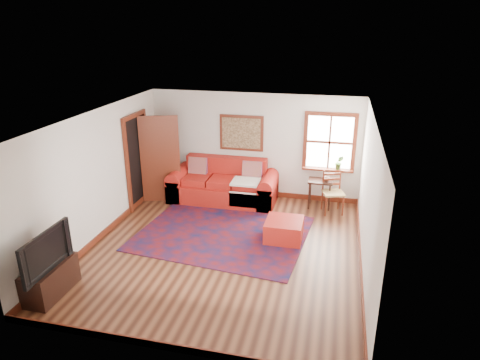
% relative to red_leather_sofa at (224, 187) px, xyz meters
% --- Properties ---
extents(ground, '(5.50, 5.50, 0.00)m').
position_rel_red_leather_sofa_xyz_m(ground, '(0.63, -2.27, -0.33)').
color(ground, '#3B1B0F').
rests_on(ground, ground).
extents(room_envelope, '(5.04, 5.54, 2.52)m').
position_rel_red_leather_sofa_xyz_m(room_envelope, '(0.63, -2.25, 1.33)').
color(room_envelope, silver).
rests_on(room_envelope, ground).
extents(window, '(1.18, 0.20, 1.38)m').
position_rel_red_leather_sofa_xyz_m(window, '(2.41, 0.44, 0.99)').
color(window, white).
rests_on(window, ground).
extents(doorway, '(0.89, 1.08, 2.14)m').
position_rel_red_leather_sofa_xyz_m(doorway, '(-1.58, -0.48, 0.74)').
color(doorway, black).
rests_on(doorway, ground).
extents(framed_artwork, '(1.05, 0.07, 0.85)m').
position_rel_red_leather_sofa_xyz_m(framed_artwork, '(0.33, 0.45, 1.22)').
color(framed_artwork, maroon).
rests_on(framed_artwork, ground).
extents(persian_rug, '(3.51, 2.93, 0.02)m').
position_rel_red_leather_sofa_xyz_m(persian_rug, '(0.44, -1.70, -0.32)').
color(persian_rug, '#5F0D10').
rests_on(persian_rug, ground).
extents(red_leather_sofa, '(2.51, 1.04, 0.98)m').
position_rel_red_leather_sofa_xyz_m(red_leather_sofa, '(0.00, 0.00, 0.00)').
color(red_leather_sofa, '#AE1D16').
rests_on(red_leather_sofa, ground).
extents(red_ottoman, '(0.71, 0.71, 0.41)m').
position_rel_red_leather_sofa_xyz_m(red_ottoman, '(1.67, -1.65, -0.12)').
color(red_ottoman, '#AE1D16').
rests_on(red_ottoman, ground).
extents(side_table, '(0.55, 0.41, 0.66)m').
position_rel_red_leather_sofa_xyz_m(side_table, '(2.25, 0.08, 0.21)').
color(side_table, black).
rests_on(side_table, ground).
extents(ladder_back_chair, '(0.54, 0.53, 0.94)m').
position_rel_red_leather_sofa_xyz_m(ladder_back_chair, '(2.53, -0.10, 0.19)').
color(ladder_back_chair, tan).
rests_on(ladder_back_chair, ground).
extents(media_cabinet, '(0.42, 0.93, 0.51)m').
position_rel_red_leather_sofa_xyz_m(media_cabinet, '(-1.65, -4.25, -0.07)').
color(media_cabinet, black).
rests_on(media_cabinet, ground).
extents(television, '(0.15, 1.11, 0.64)m').
position_rel_red_leather_sofa_xyz_m(television, '(-1.63, -4.37, 0.51)').
color(television, black).
rests_on(television, media_cabinet).
extents(candle_hurricane, '(0.12, 0.12, 0.18)m').
position_rel_red_leather_sofa_xyz_m(candle_hurricane, '(-1.60, -3.84, 0.27)').
color(candle_hurricane, silver).
rests_on(candle_hurricane, media_cabinet).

